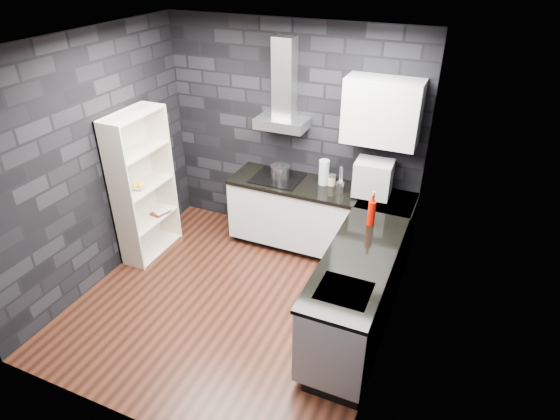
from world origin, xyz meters
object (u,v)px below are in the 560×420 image
Objects in this scene: glass_vase at (324,172)px; bookshelf at (143,187)px; red_bottle at (371,213)px; appliance_garage at (373,178)px; fruit_bowl at (139,186)px; storage_jar at (332,181)px; utensil_crock at (340,187)px; pot at (280,172)px.

glass_vase is 2.14m from bookshelf.
bookshelf is (-2.67, -0.23, -0.13)m from red_bottle.
glass_vase is at bearing 16.26° from bookshelf.
appliance_garage reaches higher than fruit_bowl.
utensil_crock is (0.14, -0.13, 0.01)m from storage_jar.
red_bottle is at bearing -79.28° from appliance_garage.
glass_vase is 0.28m from utensil_crock.
bookshelf is at bearing 90.00° from fruit_bowl.
glass_vase is at bearing 170.40° from appliance_garage.
bookshelf is (-1.39, -0.86, -0.08)m from pot.
bookshelf is (-1.93, -0.92, -0.15)m from glass_vase.
utensil_crock is at bearing 131.52° from red_bottle.
pot is 0.84× the size of red_bottle.
bookshelf is at bearing -174.98° from red_bottle.
glass_vase is 2.17m from fruit_bowl.
glass_vase is at bearing -175.33° from storage_jar.
storage_jar is 0.56× the size of fruit_bowl.
storage_jar is at bearing 26.24° from fruit_bowl.
utensil_crock is 0.40m from appliance_garage.
appliance_garage reaches higher than pot.
pot is at bearing -174.01° from glass_vase.
fruit_bowl is at bearing -173.42° from red_bottle.
red_bottle is (0.14, -0.61, -0.09)m from appliance_garage.
pot is 1.15m from appliance_garage.
bookshelf is at bearing -154.57° from glass_vase.
storage_jar is at bearing 4.67° from glass_vase.
red_bottle reaches higher than fruit_bowl.
pot is 1.64m from bookshelf.
pot is 0.78m from utensil_crock.
bookshelf reaches higher than appliance_garage.
glass_vase reaches higher than storage_jar.
utensil_crock is 2.31m from bookshelf.
bookshelf is 0.08m from fruit_bowl.
pot is at bearing -174.21° from storage_jar.
pot is at bearing 22.61° from bookshelf.
fruit_bowl is at bearing -152.82° from glass_vase.
fruit_bowl is (-2.03, -1.00, -0.02)m from storage_jar.
utensil_crock is (0.24, -0.12, -0.09)m from glass_vase.
glass_vase is 1.47× the size of fruit_bowl.
bookshelf is (-2.17, -0.80, -0.06)m from utensil_crock.
red_bottle reaches higher than storage_jar.
glass_vase is 0.61m from appliance_garage.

